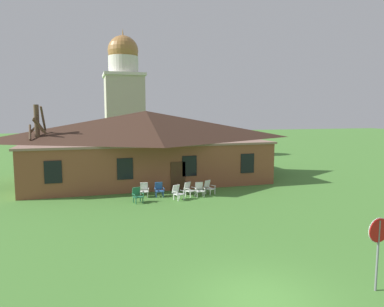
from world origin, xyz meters
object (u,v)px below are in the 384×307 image
at_px(lawn_chair_right_end, 189,189).
at_px(lawn_chair_far_side, 200,189).
at_px(lawn_chair_by_porch, 137,195).
at_px(lawn_chair_near_door, 144,189).
at_px(lawn_chair_middle, 178,192).
at_px(lawn_chair_left_end, 159,189).
at_px(lawn_chair_under_eave, 209,187).
at_px(stop_sign, 378,239).

distance_m(lawn_chair_right_end, lawn_chair_far_side, 0.71).
relative_size(lawn_chair_by_porch, lawn_chair_near_door, 1.00).
bearing_deg(lawn_chair_right_end, lawn_chair_middle, -144.08).
relative_size(lawn_chair_near_door, lawn_chair_far_side, 1.00).
height_order(lawn_chair_middle, lawn_chair_right_end, same).
bearing_deg(lawn_chair_left_end, lawn_chair_middle, -51.69).
relative_size(lawn_chair_near_door, lawn_chair_middle, 1.00).
distance_m(lawn_chair_near_door, lawn_chair_under_eave, 4.48).
xyz_separation_m(lawn_chair_far_side, lawn_chair_under_eave, (0.84, 0.46, 0.00)).
distance_m(lawn_chair_middle, lawn_chair_right_end, 1.22).
bearing_deg(lawn_chair_middle, lawn_chair_under_eave, 20.24).
bearing_deg(lawn_chair_by_porch, stop_sign, -66.69).
relative_size(lawn_chair_middle, lawn_chair_under_eave, 1.00).
bearing_deg(lawn_chair_right_end, lawn_chair_under_eave, 7.65).
xyz_separation_m(stop_sign, lawn_chair_near_door, (-5.04, 14.58, -1.18)).
bearing_deg(stop_sign, lawn_chair_middle, 103.15).
bearing_deg(stop_sign, lawn_chair_near_door, 109.07).
height_order(lawn_chair_left_end, lawn_chair_under_eave, same).
distance_m(lawn_chair_right_end, lawn_chair_under_eave, 1.51).
distance_m(lawn_chair_left_end, lawn_chair_far_side, 2.73).
relative_size(stop_sign, lawn_chair_far_side, 2.48).
bearing_deg(stop_sign, lawn_chair_left_end, 105.71).
relative_size(lawn_chair_by_porch, lawn_chair_left_end, 1.00).
bearing_deg(lawn_chair_far_side, lawn_chair_by_porch, -174.23).
distance_m(stop_sign, lawn_chair_by_porch, 14.42).
height_order(stop_sign, lawn_chair_left_end, stop_sign).
xyz_separation_m(stop_sign, lawn_chair_under_eave, (-0.59, 14.09, -1.18)).
height_order(lawn_chair_near_door, lawn_chair_far_side, same).
distance_m(stop_sign, lawn_chair_left_end, 15.01).
bearing_deg(lawn_chair_under_eave, lawn_chair_near_door, 173.68).
relative_size(lawn_chair_left_end, lawn_chair_right_end, 1.00).
bearing_deg(lawn_chair_middle, stop_sign, -76.85).
xyz_separation_m(lawn_chair_middle, lawn_chair_far_side, (1.65, 0.46, 0.00)).
xyz_separation_m(lawn_chair_near_door, lawn_chair_left_end, (0.99, -0.18, 0.00)).
distance_m(lawn_chair_near_door, lawn_chair_middle, 2.42).
height_order(stop_sign, lawn_chair_middle, stop_sign).
bearing_deg(lawn_chair_left_end, lawn_chair_by_porch, -143.59).
distance_m(lawn_chair_far_side, lawn_chair_under_eave, 0.96).
distance_m(stop_sign, lawn_chair_far_side, 13.76).
relative_size(lawn_chair_far_side, lawn_chair_under_eave, 1.00).
height_order(lawn_chair_middle, lawn_chair_far_side, same).
xyz_separation_m(lawn_chair_right_end, lawn_chair_under_eave, (1.50, 0.20, 0.00)).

